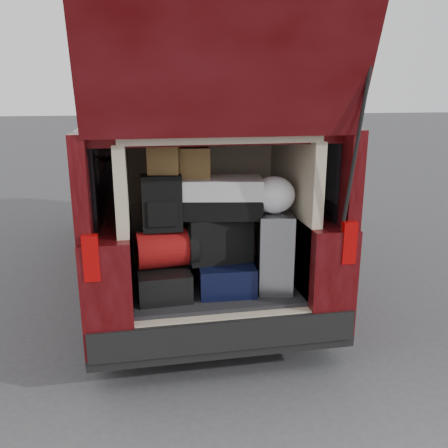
# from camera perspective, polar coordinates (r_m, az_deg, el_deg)

# --- Properties ---
(ground) EXTENTS (80.00, 80.00, 0.00)m
(ground) POSITION_cam_1_polar(r_m,az_deg,el_deg) (3.85, -0.72, -16.04)
(ground) COLOR #38383A
(ground) RESTS_ON ground
(minivan) EXTENTS (1.90, 5.35, 2.77)m
(minivan) POSITION_cam_1_polar(r_m,az_deg,el_deg) (5.23, -4.27, 3.35)
(minivan) COLOR black
(minivan) RESTS_ON ground
(load_floor) EXTENTS (1.24, 1.05, 0.55)m
(load_floor) POSITION_cam_1_polar(r_m,az_deg,el_deg) (3.95, -1.44, -10.58)
(load_floor) COLOR black
(load_floor) RESTS_ON ground
(black_hardshell) EXTENTS (0.40, 0.54, 0.21)m
(black_hardshell) POSITION_cam_1_polar(r_m,az_deg,el_deg) (3.63, -7.37, -6.65)
(black_hardshell) COLOR black
(black_hardshell) RESTS_ON load_floor
(navy_hardshell) EXTENTS (0.44, 0.53, 0.22)m
(navy_hardshell) POSITION_cam_1_polar(r_m,az_deg,el_deg) (3.68, 0.11, -6.05)
(navy_hardshell) COLOR black
(navy_hardshell) RESTS_ON load_floor
(silver_roller) EXTENTS (0.33, 0.44, 0.60)m
(silver_roller) POSITION_cam_1_polar(r_m,az_deg,el_deg) (3.66, 6.13, -3.13)
(silver_roller) COLOR silver
(silver_roller) RESTS_ON load_floor
(red_duffel) EXTENTS (0.47, 0.34, 0.29)m
(red_duffel) POSITION_cam_1_polar(r_m,az_deg,el_deg) (3.55, -6.99, -2.89)
(red_duffel) COLOR maroon
(red_duffel) RESTS_ON black_hardshell
(black_soft_case) EXTENTS (0.51, 0.33, 0.35)m
(black_soft_case) POSITION_cam_1_polar(r_m,az_deg,el_deg) (3.62, -0.70, -1.66)
(black_soft_case) COLOR black
(black_soft_case) RESTS_ON navy_hardshell
(backpack) EXTENTS (0.29, 0.18, 0.41)m
(backpack) POSITION_cam_1_polar(r_m,az_deg,el_deg) (3.45, -7.49, 2.55)
(backpack) COLOR black
(backpack) RESTS_ON red_duffel
(twotone_duffel) EXTENTS (0.70, 0.44, 0.29)m
(twotone_duffel) POSITION_cam_1_polar(r_m,az_deg,el_deg) (3.54, -0.69, 3.24)
(twotone_duffel) COLOR silver
(twotone_duffel) RESTS_ON black_soft_case
(grocery_sack_lower) EXTENTS (0.25, 0.22, 0.20)m
(grocery_sack_lower) POSITION_cam_1_polar(r_m,az_deg,el_deg) (3.45, -7.25, 7.71)
(grocery_sack_lower) COLOR olive
(grocery_sack_lower) RESTS_ON backpack
(grocery_sack_upper) EXTENTS (0.23, 0.20, 0.22)m
(grocery_sack_upper) POSITION_cam_1_polar(r_m,az_deg,el_deg) (3.53, -3.60, 7.41)
(grocery_sack_upper) COLOR olive
(grocery_sack_upper) RESTS_ON twotone_duffel
(plastic_bag_right) EXTENTS (0.37, 0.35, 0.27)m
(plastic_bag_right) POSITION_cam_1_polar(r_m,az_deg,el_deg) (3.51, 6.00, 3.51)
(plastic_bag_right) COLOR white
(plastic_bag_right) RESTS_ON silver_roller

